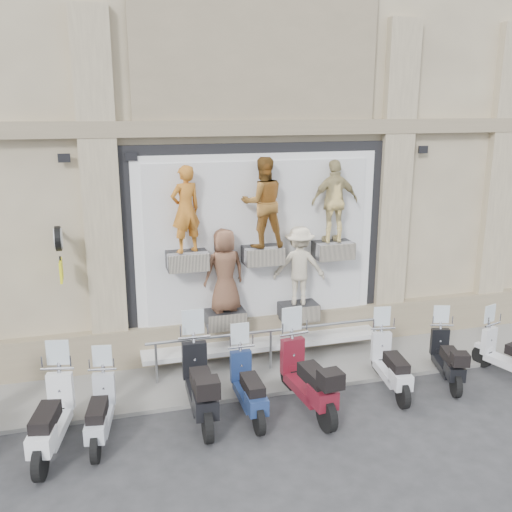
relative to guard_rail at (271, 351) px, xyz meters
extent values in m
plane|color=#2D2D30|center=(0.00, -2.00, -0.47)|extent=(90.00, 90.00, 0.00)
cube|color=gray|center=(0.00, 0.10, -0.43)|extent=(16.00, 2.20, 0.08)
cube|color=black|center=(0.00, 0.96, 1.93)|extent=(5.60, 0.10, 4.30)
cube|color=white|center=(0.00, 0.90, 1.93)|extent=(5.10, 0.06, 3.90)
cube|color=white|center=(0.00, 0.86, 1.93)|extent=(4.70, 0.04, 3.60)
cube|color=white|center=(0.00, 0.55, -0.05)|extent=(5.10, 0.75, 0.10)
cube|color=#28282B|center=(-1.55, 0.59, 1.86)|extent=(0.80, 0.50, 0.35)
imported|color=orange|center=(-1.55, 0.59, 2.88)|extent=(0.72, 0.59, 1.69)
cube|color=#28282B|center=(0.00, 0.59, 1.86)|extent=(0.80, 0.50, 0.35)
imported|color=brown|center=(0.00, 0.59, 2.94)|extent=(0.88, 0.69, 1.81)
cube|color=#28282B|center=(1.55, 0.59, 1.86)|extent=(0.80, 0.50, 0.35)
imported|color=#CDB97C|center=(1.55, 0.59, 2.89)|extent=(1.01, 0.43, 1.72)
cube|color=#28282B|center=(-0.80, 0.59, 0.56)|extent=(0.80, 0.50, 0.35)
imported|color=brown|center=(-0.80, 0.59, 1.59)|extent=(0.92, 0.68, 1.72)
cube|color=#28282B|center=(0.80, 0.59, 0.56)|extent=(0.80, 0.50, 0.35)
imported|color=beige|center=(0.80, 0.59, 1.57)|extent=(1.22, 0.92, 1.67)
cube|color=black|center=(-3.90, 0.72, 2.49)|extent=(0.06, 0.56, 0.06)
cylinder|color=black|center=(-3.90, 0.45, 2.49)|extent=(0.10, 0.46, 0.46)
cube|color=yellow|center=(-3.90, 0.45, 1.89)|extent=(0.04, 0.50, 0.38)
camera|label=1|loc=(-3.22, -10.17, 4.82)|focal=40.00mm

